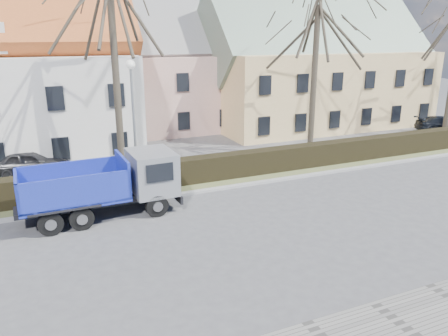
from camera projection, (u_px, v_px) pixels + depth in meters
name	position (u px, v px, depth m)	size (l,w,h in m)	color
ground	(219.00, 234.00, 16.90)	(120.00, 120.00, 0.00)	#454548
curb_far	(181.00, 194.00, 20.91)	(80.00, 0.30, 0.12)	gray
grass_strip	(171.00, 184.00, 22.31)	(80.00, 3.00, 0.10)	#525A33
hedge	(172.00, 174.00, 21.96)	(60.00, 0.90, 1.30)	black
building_pink	(167.00, 79.00, 34.76)	(10.80, 8.80, 8.00)	tan
building_yellow	(314.00, 73.00, 36.67)	(18.80, 10.80, 8.50)	#DAB777
tree_1	(115.00, 57.00, 21.71)	(9.20, 9.20, 12.65)	#342D24
tree_2	(315.00, 67.00, 26.56)	(8.00, 8.00, 11.00)	#342D24
dump_truck	(95.00, 187.00, 18.07)	(6.70, 2.49, 2.68)	navy
streetlight	(134.00, 124.00, 21.50)	(0.49, 0.49, 6.31)	gray
cart_frame	(103.00, 201.00, 19.38)	(0.69, 0.40, 0.64)	silver
parked_car_a	(30.00, 162.00, 23.85)	(1.62, 4.03, 1.37)	#252528
parked_car_b	(444.00, 124.00, 34.17)	(1.74, 4.28, 1.24)	black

